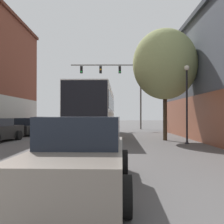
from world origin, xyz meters
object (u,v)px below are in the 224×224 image
Objects in this scene: parked_car_left_near at (28,127)px; street_lamp at (186,101)px; street_tree_near at (164,64)px; traffic_signal_gantry at (118,80)px; parked_car_left_far at (44,124)px; hatchback_foreground at (82,155)px; bus at (94,110)px.

parked_car_left_near is 12.37m from street_lamp.
traffic_signal_gantry is at bearing 100.93° from street_tree_near.
street_lamp is 3.20m from street_tree_near.
traffic_signal_gantry is (7.22, 8.62, 4.85)m from parked_car_left_near.
parked_car_left_far is (-0.27, 5.91, 0.03)m from parked_car_left_near.
hatchback_foreground is at bearing -110.04° from street_tree_near.
parked_car_left_far is at bearing -160.11° from traffic_signal_gantry.
hatchback_foreground is 1.09× the size of parked_car_left_far.
bus is 10.57m from traffic_signal_gantry.
bus is 1.73× the size of street_tree_near.
street_lamp is at bearing -26.18° from hatchback_foreground.
bus is at bearing -101.57° from traffic_signal_gantry.
street_lamp is (4.62, 8.57, 1.58)m from hatchback_foreground.
traffic_signal_gantry is at bearing -73.33° from parked_car_left_far.
parked_car_left_near is at bearing 148.81° from street_lamp.
bus is at bearing -95.22° from parked_car_left_near.
traffic_signal_gantry is at bearing 102.32° from street_lamp.
parked_car_left_far reaches higher than parked_car_left_near.
hatchback_foreground is (0.64, -13.79, -1.20)m from bus.
parked_car_left_far is 0.62× the size of street_tree_near.
parked_car_left_far is 1.01× the size of street_lamp.
street_lamp is at bearing -141.94° from parked_car_left_far.
street_tree_near is at bearing -138.96° from parked_car_left_far.
traffic_signal_gantry is (7.49, 2.71, 4.81)m from parked_car_left_far.
hatchback_foreground reaches higher than parked_car_left_near.
traffic_signal_gantry reaches higher than bus.
parked_car_left_far is at bearing 9.60° from parked_car_left_near.
parked_car_left_near is (-5.23, 1.13, -1.28)m from bus.
hatchback_foreground is 11.93m from street_tree_near.
traffic_signal_gantry reaches higher than parked_car_left_near.
traffic_signal_gantry is 15.66m from street_lamp.
hatchback_foreground is at bearing -151.56° from parked_car_left_near.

